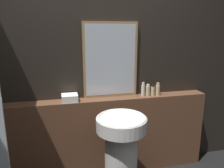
{
  "coord_description": "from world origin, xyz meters",
  "views": [
    {
      "loc": [
        -0.4,
        -0.82,
        1.61
      ],
      "look_at": [
        0.09,
        1.29,
        1.08
      ],
      "focal_mm": 35.0,
      "sensor_mm": 36.0,
      "label": 1
    }
  ],
  "objects_px": {
    "shampoo_bottle": "(143,90)",
    "lotion_bottle": "(153,90)",
    "towel_stack": "(70,98)",
    "body_wash_bottle": "(158,89)",
    "conditioner_bottle": "(148,90)",
    "pedestal_sink": "(121,153)",
    "mirror": "(111,60)"
  },
  "relations": [
    {
      "from": "conditioner_bottle",
      "to": "body_wash_bottle",
      "type": "distance_m",
      "value": 0.12
    },
    {
      "from": "towel_stack",
      "to": "body_wash_bottle",
      "type": "xyz_separation_m",
      "value": [
        0.98,
        -0.0,
        0.03
      ]
    },
    {
      "from": "shampoo_bottle",
      "to": "lotion_bottle",
      "type": "distance_m",
      "value": 0.12
    },
    {
      "from": "conditioner_bottle",
      "to": "body_wash_bottle",
      "type": "height_order",
      "value": "body_wash_bottle"
    },
    {
      "from": "mirror",
      "to": "shampoo_bottle",
      "type": "xyz_separation_m",
      "value": [
        0.36,
        -0.07,
        -0.33
      ]
    },
    {
      "from": "towel_stack",
      "to": "lotion_bottle",
      "type": "distance_m",
      "value": 0.92
    },
    {
      "from": "shampoo_bottle",
      "to": "body_wash_bottle",
      "type": "height_order",
      "value": "shampoo_bottle"
    },
    {
      "from": "towel_stack",
      "to": "shampoo_bottle",
      "type": "xyz_separation_m",
      "value": [
        0.81,
        0.0,
        0.04
      ]
    },
    {
      "from": "conditioner_bottle",
      "to": "body_wash_bottle",
      "type": "bearing_deg",
      "value": -0.0
    },
    {
      "from": "lotion_bottle",
      "to": "towel_stack",
      "type": "bearing_deg",
      "value": 180.0
    },
    {
      "from": "shampoo_bottle",
      "to": "lotion_bottle",
      "type": "xyz_separation_m",
      "value": [
        0.12,
        -0.0,
        -0.02
      ]
    },
    {
      "from": "mirror",
      "to": "body_wash_bottle",
      "type": "bearing_deg",
      "value": -7.36
    },
    {
      "from": "conditioner_bottle",
      "to": "body_wash_bottle",
      "type": "xyz_separation_m",
      "value": [
        0.12,
        -0.0,
        0.0
      ]
    },
    {
      "from": "mirror",
      "to": "towel_stack",
      "type": "distance_m",
      "value": 0.59
    },
    {
      "from": "shampoo_bottle",
      "to": "conditioner_bottle",
      "type": "relative_size",
      "value": 1.19
    },
    {
      "from": "mirror",
      "to": "shampoo_bottle",
      "type": "bearing_deg",
      "value": -10.95
    },
    {
      "from": "shampoo_bottle",
      "to": "body_wash_bottle",
      "type": "relative_size",
      "value": 1.1
    },
    {
      "from": "shampoo_bottle",
      "to": "body_wash_bottle",
      "type": "distance_m",
      "value": 0.18
    },
    {
      "from": "towel_stack",
      "to": "shampoo_bottle",
      "type": "height_order",
      "value": "shampoo_bottle"
    },
    {
      "from": "shampoo_bottle",
      "to": "lotion_bottle",
      "type": "relative_size",
      "value": 1.29
    },
    {
      "from": "shampoo_bottle",
      "to": "conditioner_bottle",
      "type": "bearing_deg",
      "value": -0.0
    },
    {
      "from": "lotion_bottle",
      "to": "body_wash_bottle",
      "type": "bearing_deg",
      "value": 0.0
    },
    {
      "from": "mirror",
      "to": "towel_stack",
      "type": "height_order",
      "value": "mirror"
    },
    {
      "from": "towel_stack",
      "to": "body_wash_bottle",
      "type": "distance_m",
      "value": 0.98
    },
    {
      "from": "pedestal_sink",
      "to": "lotion_bottle",
      "type": "relative_size",
      "value": 7.18
    },
    {
      "from": "towel_stack",
      "to": "body_wash_bottle",
      "type": "relative_size",
      "value": 1.17
    },
    {
      "from": "conditioner_bottle",
      "to": "body_wash_bottle",
      "type": "relative_size",
      "value": 0.93
    },
    {
      "from": "towel_stack",
      "to": "lotion_bottle",
      "type": "height_order",
      "value": "lotion_bottle"
    },
    {
      "from": "lotion_bottle",
      "to": "shampoo_bottle",
      "type": "bearing_deg",
      "value": 180.0
    },
    {
      "from": "pedestal_sink",
      "to": "conditioner_bottle",
      "type": "distance_m",
      "value": 0.78
    },
    {
      "from": "lotion_bottle",
      "to": "conditioner_bottle",
      "type": "bearing_deg",
      "value": 180.0
    },
    {
      "from": "lotion_bottle",
      "to": "body_wash_bottle",
      "type": "height_order",
      "value": "body_wash_bottle"
    }
  ]
}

